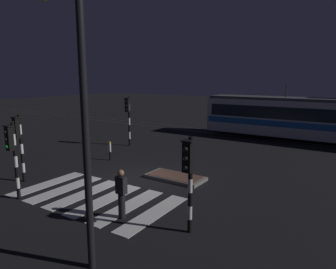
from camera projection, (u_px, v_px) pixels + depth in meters
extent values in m
plane|color=black|center=(138.00, 179.00, 14.70)|extent=(120.00, 120.00, 0.00)
cube|color=#59595E|center=(240.00, 136.00, 25.30)|extent=(80.00, 0.12, 0.03)
cube|color=#59595E|center=(246.00, 134.00, 26.47)|extent=(80.00, 0.12, 0.03)
cube|color=silver|center=(48.00, 184.00, 13.99)|extent=(0.81, 3.68, 0.02)
cube|color=silver|center=(65.00, 189.00, 13.38)|extent=(0.81, 3.68, 0.02)
cube|color=silver|center=(84.00, 194.00, 12.77)|extent=(0.81, 3.68, 0.02)
cube|color=silver|center=(105.00, 200.00, 12.16)|extent=(0.81, 3.68, 0.02)
cube|color=silver|center=(128.00, 206.00, 11.54)|extent=(0.81, 3.68, 0.02)
cube|color=silver|center=(154.00, 214.00, 10.93)|extent=(0.81, 3.68, 0.02)
cube|color=slate|center=(175.00, 177.00, 14.67)|extent=(2.75, 1.32, 0.16)
cube|color=brown|center=(175.00, 176.00, 14.66)|extent=(2.48, 1.19, 0.02)
cylinder|color=black|center=(19.00, 193.00, 12.26)|extent=(0.14, 0.14, 0.44)
cylinder|color=white|center=(18.00, 183.00, 12.18)|extent=(0.14, 0.14, 0.44)
cylinder|color=black|center=(17.00, 172.00, 12.10)|extent=(0.14, 0.14, 0.44)
cylinder|color=white|center=(16.00, 162.00, 12.03)|extent=(0.14, 0.14, 0.44)
cylinder|color=black|center=(15.00, 151.00, 11.95)|extent=(0.14, 0.14, 0.44)
cylinder|color=white|center=(14.00, 140.00, 11.87)|extent=(0.14, 0.14, 0.44)
cylinder|color=black|center=(13.00, 128.00, 11.79)|extent=(0.14, 0.14, 0.44)
cube|color=black|center=(9.00, 139.00, 11.72)|extent=(0.28, 0.20, 0.90)
sphere|color=black|center=(6.00, 132.00, 11.58)|extent=(0.14, 0.14, 0.14)
sphere|color=black|center=(6.00, 139.00, 11.63)|extent=(0.14, 0.14, 0.14)
sphere|color=green|center=(7.00, 147.00, 11.68)|extent=(0.14, 0.14, 0.14)
cube|color=black|center=(8.00, 126.00, 11.63)|extent=(0.36, 0.24, 0.04)
cylinder|color=black|center=(130.00, 142.00, 21.85)|extent=(0.14, 0.14, 0.49)
cylinder|color=white|center=(129.00, 135.00, 21.76)|extent=(0.14, 0.14, 0.49)
cylinder|color=black|center=(129.00, 128.00, 21.67)|extent=(0.14, 0.14, 0.49)
cylinder|color=white|center=(129.00, 121.00, 21.58)|extent=(0.14, 0.14, 0.49)
cylinder|color=black|center=(129.00, 114.00, 21.49)|extent=(0.14, 0.14, 0.49)
cylinder|color=white|center=(129.00, 107.00, 21.40)|extent=(0.14, 0.14, 0.49)
cylinder|color=black|center=(129.00, 100.00, 21.31)|extent=(0.14, 0.14, 0.49)
cube|color=black|center=(127.00, 105.00, 21.24)|extent=(0.28, 0.20, 0.90)
sphere|color=black|center=(126.00, 101.00, 21.10)|extent=(0.14, 0.14, 0.14)
sphere|color=black|center=(126.00, 106.00, 21.15)|extent=(0.14, 0.14, 0.14)
sphere|color=black|center=(126.00, 110.00, 21.20)|extent=(0.14, 0.14, 0.14)
cube|color=black|center=(127.00, 98.00, 21.15)|extent=(0.36, 0.24, 0.04)
cylinder|color=black|center=(24.00, 177.00, 14.30)|extent=(0.14, 0.14, 0.44)
cylinder|color=white|center=(23.00, 168.00, 14.22)|extent=(0.14, 0.14, 0.44)
cylinder|color=black|center=(22.00, 158.00, 14.14)|extent=(0.14, 0.14, 0.44)
cylinder|color=white|center=(22.00, 149.00, 14.06)|extent=(0.14, 0.14, 0.44)
cylinder|color=black|center=(21.00, 139.00, 13.98)|extent=(0.14, 0.14, 0.44)
cylinder|color=white|center=(20.00, 129.00, 13.90)|extent=(0.14, 0.14, 0.44)
cylinder|color=black|center=(19.00, 120.00, 13.82)|extent=(0.14, 0.14, 0.44)
cube|color=black|center=(16.00, 128.00, 13.75)|extent=(0.28, 0.20, 0.90)
sphere|color=black|center=(13.00, 122.00, 13.61)|extent=(0.14, 0.14, 0.14)
sphere|color=orange|center=(14.00, 129.00, 13.66)|extent=(0.14, 0.14, 0.14)
sphere|color=black|center=(14.00, 135.00, 13.71)|extent=(0.14, 0.14, 0.14)
cube|color=black|center=(15.00, 117.00, 13.66)|extent=(0.36, 0.24, 0.04)
cylinder|color=black|center=(190.00, 226.00, 9.61)|extent=(0.14, 0.14, 0.43)
cylinder|color=white|center=(190.00, 213.00, 9.53)|extent=(0.14, 0.14, 0.43)
cylinder|color=black|center=(190.00, 199.00, 9.45)|extent=(0.14, 0.14, 0.43)
cylinder|color=white|center=(190.00, 186.00, 9.37)|extent=(0.14, 0.14, 0.43)
cylinder|color=black|center=(190.00, 172.00, 9.29)|extent=(0.14, 0.14, 0.43)
cylinder|color=white|center=(191.00, 158.00, 9.22)|extent=(0.14, 0.14, 0.43)
cylinder|color=black|center=(191.00, 144.00, 9.14)|extent=(0.14, 0.14, 0.43)
cube|color=black|center=(188.00, 158.00, 9.07)|extent=(0.28, 0.20, 0.90)
sphere|color=black|center=(186.00, 149.00, 8.93)|extent=(0.14, 0.14, 0.14)
sphere|color=black|center=(186.00, 158.00, 8.98)|extent=(0.14, 0.14, 0.14)
sphere|color=black|center=(186.00, 168.00, 9.03)|extent=(0.14, 0.14, 0.14)
cube|color=black|center=(188.00, 141.00, 8.98)|extent=(0.36, 0.24, 0.04)
cylinder|color=black|center=(86.00, 140.00, 7.27)|extent=(0.18, 0.18, 6.58)
cube|color=silver|center=(321.00, 120.00, 22.39)|extent=(17.10, 2.50, 2.70)
cube|color=blue|center=(318.00, 127.00, 21.42)|extent=(16.76, 0.04, 0.44)
cube|color=blue|center=(324.00, 123.00, 23.49)|extent=(16.76, 0.04, 0.44)
cube|color=black|center=(319.00, 116.00, 21.28)|extent=(16.25, 0.03, 0.90)
cube|color=#4C4C51|center=(323.00, 100.00, 22.13)|extent=(16.76, 2.30, 0.20)
cylinder|color=#262628|center=(286.00, 92.00, 23.45)|extent=(0.08, 0.08, 1.00)
cube|color=black|center=(256.00, 134.00, 25.26)|extent=(2.20, 2.00, 0.35)
cylinder|color=black|center=(122.00, 206.00, 10.54)|extent=(0.24, 0.24, 0.88)
cube|color=black|center=(121.00, 185.00, 10.41)|extent=(0.36, 0.22, 0.60)
sphere|color=#9E7051|center=(121.00, 173.00, 10.33)|extent=(0.22, 0.22, 0.22)
cylinder|color=black|center=(110.00, 156.00, 17.98)|extent=(0.12, 0.12, 0.50)
cylinder|color=white|center=(110.00, 148.00, 17.89)|extent=(0.12, 0.12, 0.50)
sphere|color=yellow|center=(110.00, 142.00, 17.83)|extent=(0.12, 0.12, 0.12)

